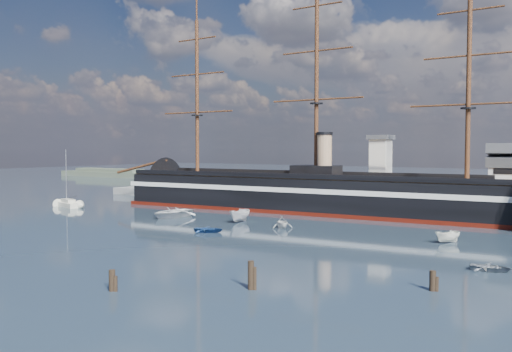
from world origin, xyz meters
The scene contains 15 objects.
ground centered at (0.00, 40.00, 0.00)m, with size 600.00×600.00×0.00m, color #26333E.
quay centered at (10.00, 76.00, 0.00)m, with size 180.00×18.00×2.00m, color slate.
quay_tower centered at (3.00, 73.00, 9.75)m, with size 5.00×5.00×15.00m.
shoreline centered at (-139.23, 135.00, 1.45)m, with size 120.00×10.00×4.00m.
warship centered at (-10.29, 60.00, 4.04)m, with size 113.39×22.22×53.94m.
sailboat centered at (-59.88, 35.49, 0.87)m, with size 8.90×4.66×13.67m.
motorboat_a centered at (-10.30, 36.85, 0.00)m, with size 7.47×2.74×2.99m, color silver.
motorboat_b centered at (-6.88, 23.30, 0.00)m, with size 3.06×1.23×1.43m, color navy.
motorboat_c centered at (29.08, 35.45, 0.00)m, with size 5.44×2.00×2.18m, color silver.
motorboat_d centered at (0.60, 34.50, 0.00)m, with size 6.59×2.86×2.42m, color silver.
motorboat_e centered at (38.78, 18.46, 0.00)m, with size 2.77×1.11×1.29m, color gray.
motorboat_g centered at (-25.96, 34.93, 0.00)m, with size 6.08×2.43×2.84m, color white.
piling_near_mid centered at (9.97, -12.28, 0.00)m, with size 0.64×0.64×2.83m, color black.
piling_near_right centered at (20.92, -3.94, 0.00)m, with size 0.64×0.64×3.58m, color black.
piling_far_right centered at (36.07, 5.81, 0.00)m, with size 0.64×0.64×2.72m, color black.
Camera 1 is at (53.33, -50.06, 14.24)m, focal length 40.00 mm.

